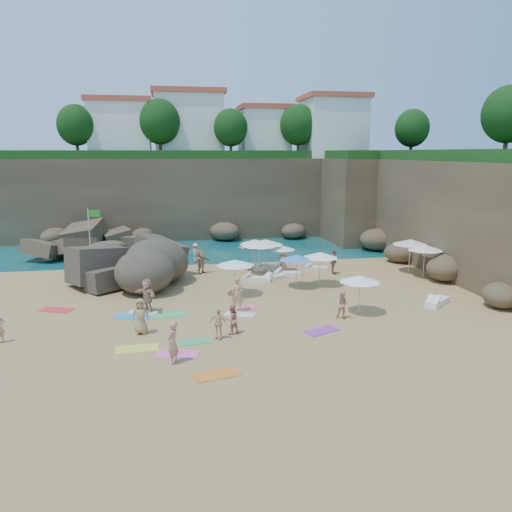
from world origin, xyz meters
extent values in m
plane|color=tan|center=(0.00, 0.00, 0.00)|extent=(120.00, 120.00, 0.00)
plane|color=#0C4751|center=(0.00, 30.00, 0.00)|extent=(120.00, 120.00, 0.00)
cube|color=brown|center=(2.00, 25.00, 4.00)|extent=(44.00, 8.00, 8.00)
cube|color=brown|center=(19.00, 8.00, 4.00)|extent=(8.00, 30.00, 8.00)
cube|color=brown|center=(17.00, 20.00, 4.00)|extent=(10.00, 12.00, 8.00)
cube|color=white|center=(-8.00, 26.00, 10.75)|extent=(6.00, 5.00, 5.50)
cube|color=#B2472D|center=(-8.00, 26.00, 13.75)|extent=(6.48, 5.40, 0.50)
cube|color=white|center=(-1.00, 27.00, 11.25)|extent=(7.00, 6.00, 6.50)
cube|color=#B2472D|center=(-1.00, 27.00, 14.75)|extent=(7.56, 6.48, 0.50)
cube|color=white|center=(7.00, 26.00, 10.50)|extent=(5.00, 5.00, 5.00)
cube|color=#B2472D|center=(7.00, 26.00, 13.25)|extent=(5.40, 5.40, 0.50)
cube|color=white|center=(14.00, 24.00, 11.00)|extent=(6.00, 6.00, 6.00)
cube|color=#B2472D|center=(14.00, 24.00, 14.25)|extent=(6.48, 6.48, 0.50)
sphere|color=#11380F|center=(-12.00, 24.00, 11.20)|extent=(3.60, 3.60, 3.60)
sphere|color=#11380F|center=(-4.00, 24.00, 11.60)|extent=(4.05, 4.05, 4.05)
sphere|color=#11380F|center=(3.00, 23.00, 11.04)|extent=(3.42, 3.42, 3.42)
sphere|color=#11380F|center=(10.00, 23.00, 11.36)|extent=(3.78, 3.78, 3.78)
sphere|color=#11380F|center=(19.00, 16.00, 10.80)|extent=(3.15, 3.15, 3.15)
sphere|color=#11380F|center=(20.00, 4.00, 11.20)|extent=(3.60, 3.60, 3.60)
cylinder|color=white|center=(-18.00, 30.00, 3.00)|extent=(0.10, 0.10, 6.00)
cylinder|color=white|center=(-16.50, 30.00, 3.00)|extent=(0.10, 0.10, 6.00)
cylinder|color=white|center=(-15.00, 30.00, 3.00)|extent=(0.10, 0.10, 6.00)
cylinder|color=silver|center=(-9.34, 10.13, 2.27)|extent=(0.09, 0.09, 4.54)
cube|color=#249026|center=(-8.90, 10.13, 4.17)|extent=(0.80, 0.07, 0.51)
cylinder|color=silver|center=(2.80, 7.88, 1.05)|extent=(0.06, 0.06, 2.10)
cone|color=silver|center=(2.80, 7.88, 2.05)|extent=(2.36, 2.36, 0.36)
cylinder|color=silver|center=(3.41, 6.81, 1.13)|extent=(0.07, 0.07, 2.26)
cone|color=white|center=(3.41, 6.81, 2.21)|extent=(2.54, 2.54, 0.39)
cylinder|color=silver|center=(4.42, 6.45, 0.95)|extent=(0.06, 0.06, 1.90)
cone|color=white|center=(4.42, 6.45, 1.85)|extent=(2.13, 2.13, 0.32)
cylinder|color=silver|center=(13.68, 4.76, 1.15)|extent=(0.07, 0.07, 2.31)
cone|color=silver|center=(13.68, 4.76, 2.25)|extent=(2.59, 2.59, 0.39)
cylinder|color=silver|center=(14.75, 3.10, 0.89)|extent=(0.05, 0.05, 1.78)
cone|color=silver|center=(14.75, 3.10, 1.73)|extent=(1.99, 1.99, 0.30)
cylinder|color=silver|center=(2.83, 6.23, 1.14)|extent=(0.07, 0.07, 2.29)
cone|color=white|center=(2.83, 6.23, 2.23)|extent=(2.56, 2.56, 0.39)
cylinder|color=silver|center=(2.56, 7.28, 1.01)|extent=(0.06, 0.06, 2.01)
cone|color=red|center=(2.56, 7.28, 1.96)|extent=(2.26, 2.26, 0.34)
cylinder|color=silver|center=(6.14, 2.35, 1.05)|extent=(0.06, 0.06, 2.10)
cone|color=white|center=(6.14, 2.35, 2.05)|extent=(2.36, 2.36, 0.36)
cylinder|color=silver|center=(13.95, 3.14, 1.09)|extent=(0.06, 0.06, 2.18)
cone|color=white|center=(13.95, 3.14, 2.13)|extent=(2.45, 2.45, 0.37)
cylinder|color=silver|center=(0.36, 1.05, 1.05)|extent=(0.06, 0.06, 2.10)
cone|color=white|center=(0.36, 1.05, 2.05)|extent=(2.36, 2.36, 0.36)
cylinder|color=silver|center=(4.50, 2.15, 1.02)|extent=(0.06, 0.06, 2.04)
cone|color=#3D78D2|center=(4.50, 2.15, 1.99)|extent=(2.29, 2.29, 0.35)
cylinder|color=silver|center=(6.49, -3.61, 0.99)|extent=(0.06, 0.06, 1.98)
cone|color=white|center=(6.49, -3.61, 1.93)|extent=(2.22, 2.22, 0.34)
cube|color=white|center=(4.64, 5.25, 0.15)|extent=(1.98, 0.86, 0.30)
cube|color=white|center=(2.25, 4.15, 0.15)|extent=(2.01, 1.19, 0.30)
cube|color=white|center=(3.63, 7.34, 0.16)|extent=(2.03, 0.69, 0.31)
cube|color=silver|center=(3.62, 4.53, 0.13)|extent=(1.72, 1.04, 0.25)
cube|color=white|center=(7.20, 6.59, 0.13)|extent=(1.79, 0.96, 0.27)
cube|color=white|center=(11.59, -2.89, 0.16)|extent=(2.03, 1.82, 0.32)
cube|color=pink|center=(-3.39, -7.59, 0.02)|extent=(2.03, 1.32, 0.03)
cube|color=orange|center=(-1.91, -9.94, 0.02)|extent=(1.98, 1.29, 0.03)
cube|color=green|center=(-2.53, -6.28, 0.01)|extent=(1.59, 0.93, 0.03)
cube|color=#E6EB3D|center=(-5.14, -6.68, 0.02)|extent=(1.90, 1.00, 0.03)
cube|color=silver|center=(-5.13, -1.52, 0.01)|extent=(1.74, 1.32, 0.03)
cube|color=purple|center=(3.66, -5.93, 0.02)|extent=(1.91, 1.50, 0.03)
cube|color=red|center=(-9.86, -0.13, 0.02)|extent=(1.99, 1.51, 0.03)
cube|color=#288BD7|center=(-5.64, -2.04, 0.02)|extent=(2.02, 1.40, 0.03)
cube|color=#FE637E|center=(0.53, -1.65, 0.01)|extent=(1.82, 1.38, 0.03)
cube|color=#36C068|center=(-3.70, -2.13, 0.02)|extent=(1.88, 1.18, 0.03)
cube|color=silver|center=(0.10, -2.71, 0.01)|extent=(1.82, 1.39, 0.03)
imported|color=tan|center=(-0.72, -5.53, 0.74)|extent=(0.88, 0.80, 1.48)
imported|color=#E49A81|center=(-1.43, 11.47, 0.72)|extent=(0.99, 0.83, 1.44)
imported|color=#9B6B4D|center=(8.06, 5.21, 0.91)|extent=(0.90, 1.15, 1.83)
imported|color=tan|center=(4.61, 6.25, 0.87)|extent=(0.97, 0.79, 1.75)
imported|color=tan|center=(-1.29, 7.11, 0.87)|extent=(1.60, 1.29, 1.74)
imported|color=tan|center=(-3.56, -8.49, 0.92)|extent=(0.70, 0.80, 1.83)
imported|color=#F6C18B|center=(-1.43, -6.06, 0.18)|extent=(1.44, 1.70, 0.36)
imported|color=#A78853|center=(-5.02, -4.75, 0.23)|extent=(1.03, 1.81, 0.46)
imported|color=tan|center=(-4.83, -1.28, 0.25)|extent=(2.50, 2.48, 0.49)
imported|color=tan|center=(0.05, -2.10, 0.22)|extent=(1.10, 1.98, 0.45)
imported|color=tan|center=(5.31, -4.34, 0.27)|extent=(1.18, 1.59, 0.54)
camera|label=1|loc=(-3.59, -28.20, 8.59)|focal=35.00mm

